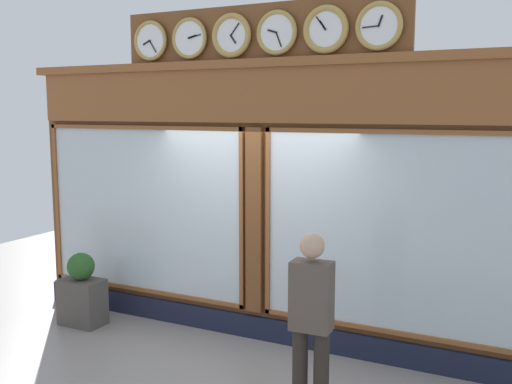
# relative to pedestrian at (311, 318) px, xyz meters

# --- Properties ---
(shop_facade) EXTENTS (6.65, 0.42, 3.93)m
(shop_facade) POSITION_rel_pedestrian_xyz_m (1.27, -1.56, 0.79)
(shop_facade) COLOR brown
(shop_facade) RESTS_ON ground_plane
(pedestrian) EXTENTS (0.37, 0.24, 1.69)m
(pedestrian) POSITION_rel_pedestrian_xyz_m (0.00, 0.00, 0.00)
(pedestrian) COLOR #312A24
(pedestrian) RESTS_ON ground_plane
(planter_box) EXTENTS (0.56, 0.36, 0.60)m
(planter_box) POSITION_rel_pedestrian_xyz_m (3.47, -0.83, -0.63)
(planter_box) COLOR #4C4742
(planter_box) RESTS_ON ground_plane
(planter_shrub) EXTENTS (0.35, 0.35, 0.35)m
(planter_shrub) POSITION_rel_pedestrian_xyz_m (3.47, -0.83, -0.16)
(planter_shrub) COLOR #285623
(planter_shrub) RESTS_ON planter_box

